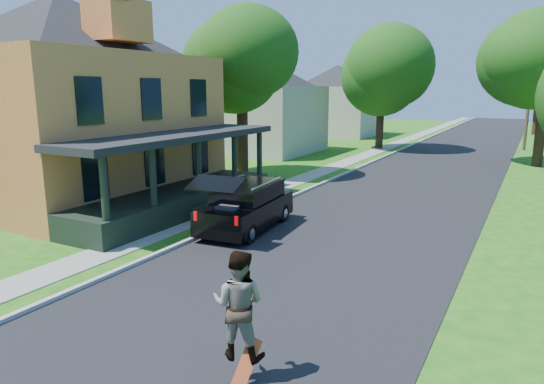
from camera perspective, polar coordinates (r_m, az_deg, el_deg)
The scene contains 15 objects.
ground at distance 11.20m, azimuth -3.09°, elevation -13.32°, with size 140.00×140.00×0.00m, color #1A5B12.
street at distance 29.47m, azimuth 17.84°, elevation 2.10°, with size 8.00×120.00×0.02m, color black.
curb at distance 30.47m, azimuth 10.36°, elevation 2.80°, with size 0.15×120.00×0.12m, color #A7A7A1.
sidewalk at distance 30.99m, azimuth 7.64°, elevation 3.04°, with size 1.30×120.00×0.03m, color gray.
front_walk at distance 21.37m, azimuth -16.41°, elevation -1.42°, with size 6.50×1.20×0.03m, color gray.
main_house at distance 23.30m, azimuth -23.03°, elevation 11.43°, with size 15.56×15.56×10.10m.
neighbor_house_mid at distance 37.66m, azimuth -1.38°, elevation 11.13°, with size 12.78×12.78×8.30m.
neighbor_house_far at distance 52.12m, azimuth 7.64°, elevation 11.28°, with size 12.78×12.78×8.30m.
black_suv at distance 16.72m, azimuth -3.04°, elevation -1.68°, with size 2.19×4.80×2.17m.
skateboarder at distance 8.22m, azimuth -3.96°, elevation -13.05°, with size 1.05×0.90×1.87m.
skateboard at distance 8.44m, azimuth -3.09°, elevation -19.84°, with size 0.27×0.71×0.80m.
tree_left_mid at distance 27.85m, azimuth -3.65°, elevation 15.30°, with size 6.45×6.20×9.62m.
tree_left_far at distance 40.74m, azimuth 12.82°, elevation 13.82°, with size 7.31×7.36×9.81m.
tree_right_far at distance 58.89m, azimuth 28.92°, elevation 11.21°, with size 6.00×5.71×8.11m.
utility_pole_far at distance 43.54m, azimuth 28.08°, elevation 10.44°, with size 1.49×0.52×8.97m.
Camera 1 is at (5.37, -8.58, 4.80)m, focal length 32.00 mm.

